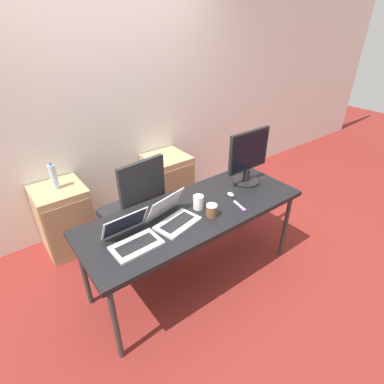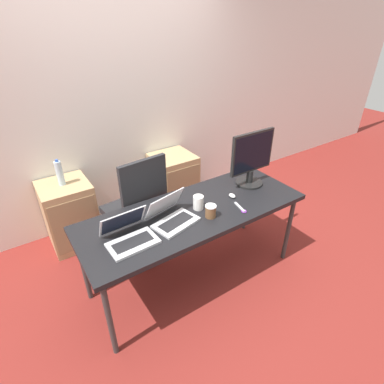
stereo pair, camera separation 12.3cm
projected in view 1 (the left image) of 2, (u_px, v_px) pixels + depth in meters
name	position (u px, v px, depth m)	size (l,w,h in m)	color
ground_plane	(194.00, 275.00, 2.80)	(14.00, 14.00, 0.00)	maroon
wall_back	(112.00, 105.00, 3.10)	(10.00, 0.05, 2.60)	silver
desk	(195.00, 215.00, 2.45)	(1.88, 0.70, 0.74)	black
office_chair	(135.00, 220.00, 2.86)	(0.56, 0.58, 1.09)	#232326
cabinet_left	(65.00, 218.00, 2.99)	(0.47, 0.47, 0.69)	tan
cabinet_right	(168.00, 182.00, 3.64)	(0.47, 0.47, 0.69)	tan
water_bottle	(54.00, 177.00, 2.76)	(0.06, 0.06, 0.26)	silver
laptop_left	(173.00, 217.00, 2.26)	(0.38, 0.36, 0.21)	silver
laptop_right	(133.00, 238.00, 2.05)	(0.34, 0.31, 0.20)	silver
monitor	(248.00, 158.00, 2.70)	(0.46, 0.25, 0.50)	black
mouse	(231.00, 194.00, 2.60)	(0.04, 0.07, 0.03)	silver
coffee_cup_white	(199.00, 202.00, 2.41)	(0.08, 0.08, 0.11)	white
coffee_cup_brown	(211.00, 211.00, 2.32)	(0.09, 0.09, 0.10)	brown
scissors	(241.00, 207.00, 2.45)	(0.06, 0.17, 0.01)	#B2B2B7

